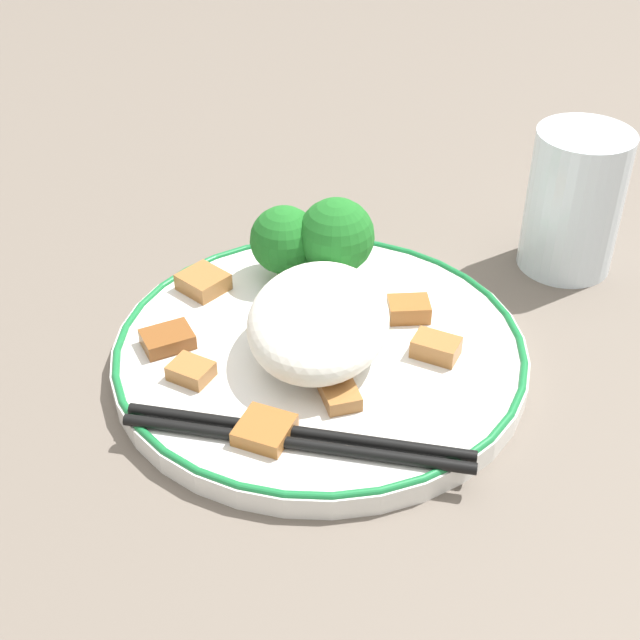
# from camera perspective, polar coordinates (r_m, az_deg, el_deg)

# --- Properties ---
(ground_plane) EXTENTS (3.00, 3.00, 0.00)m
(ground_plane) POSITION_cam_1_polar(r_m,az_deg,el_deg) (0.59, 0.00, -2.72)
(ground_plane) COLOR #665B51
(plate) EXTENTS (0.27, 0.27, 0.02)m
(plate) POSITION_cam_1_polar(r_m,az_deg,el_deg) (0.58, 0.00, -2.02)
(plate) COLOR white
(plate) RESTS_ON ground_plane
(rice_mound) EXTENTS (0.12, 0.09, 0.05)m
(rice_mound) POSITION_cam_1_polar(r_m,az_deg,el_deg) (0.56, 0.04, -0.05)
(rice_mound) COLOR white
(rice_mound) RESTS_ON plate
(broccoli_back_left) EXTENTS (0.05, 0.05, 0.06)m
(broccoli_back_left) POSITION_cam_1_polar(r_m,az_deg,el_deg) (0.62, 1.48, 5.30)
(broccoli_back_left) COLOR #72AD4C
(broccoli_back_left) RESTS_ON plate
(broccoli_back_center) EXTENTS (0.05, 0.05, 0.05)m
(broccoli_back_center) POSITION_cam_1_polar(r_m,az_deg,el_deg) (0.63, -2.31, 5.12)
(broccoli_back_center) COLOR #72AD4C
(broccoli_back_center) RESTS_ON plate
(meat_near_front) EXTENTS (0.03, 0.03, 0.01)m
(meat_near_front) POSITION_cam_1_polar(r_m,az_deg,el_deg) (0.60, 5.70, 0.70)
(meat_near_front) COLOR #995B28
(meat_near_front) RESTS_ON plate
(meat_near_left) EXTENTS (0.03, 0.03, 0.01)m
(meat_near_left) POSITION_cam_1_polar(r_m,az_deg,el_deg) (0.57, 7.43, -1.73)
(meat_near_left) COLOR #9E6633
(meat_near_left) RESTS_ON plate
(meat_near_right) EXTENTS (0.04, 0.04, 0.01)m
(meat_near_right) POSITION_cam_1_polar(r_m,az_deg,el_deg) (0.51, -3.57, -7.04)
(meat_near_right) COLOR #995B28
(meat_near_right) RESTS_ON plate
(meat_near_back) EXTENTS (0.04, 0.04, 0.01)m
(meat_near_back) POSITION_cam_1_polar(r_m,az_deg,el_deg) (0.63, -7.48, 2.43)
(meat_near_back) COLOR #9E6633
(meat_near_back) RESTS_ON plate
(meat_on_rice_edge) EXTENTS (0.03, 0.03, 0.01)m
(meat_on_rice_edge) POSITION_cam_1_polar(r_m,az_deg,el_deg) (0.55, -8.25, -3.25)
(meat_on_rice_edge) COLOR #9E6633
(meat_on_rice_edge) RESTS_ON plate
(meat_mid_left) EXTENTS (0.04, 0.04, 0.01)m
(meat_mid_left) POSITION_cam_1_polar(r_m,az_deg,el_deg) (0.58, -9.73, -1.22)
(meat_mid_left) COLOR brown
(meat_mid_left) RESTS_ON plate
(meat_mid_right) EXTENTS (0.04, 0.03, 0.01)m
(meat_mid_right) POSITION_cam_1_polar(r_m,az_deg,el_deg) (0.54, 1.15, -4.48)
(meat_mid_right) COLOR #9E6633
(meat_mid_right) RESTS_ON plate
(chopsticks) EXTENTS (0.03, 0.20, 0.01)m
(chopsticks) POSITION_cam_1_polar(r_m,az_deg,el_deg) (0.51, -1.48, -7.54)
(chopsticks) COLOR black
(chopsticks) RESTS_ON plate
(drinking_glass) EXTENTS (0.07, 0.07, 0.11)m
(drinking_glass) POSITION_cam_1_polar(r_m,az_deg,el_deg) (0.68, 15.96, 7.31)
(drinking_glass) COLOR silver
(drinking_glass) RESTS_ON ground_plane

